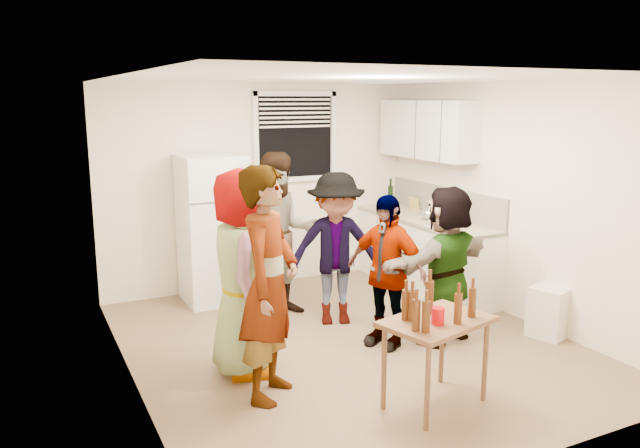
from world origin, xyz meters
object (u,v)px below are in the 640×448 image
wine_bottle (390,206)px  guest_black (384,344)px  refrigerator (213,229)px  guest_back_left (282,313)px  guest_grey (245,371)px  guest_back_right (335,322)px  beer_bottle_table (429,313)px  blue_cup (452,232)px  guest_stripe (271,395)px  kettle (428,220)px  serving_table (434,404)px  beer_bottle_counter (454,229)px  trash_bin (549,312)px  red_cup (438,324)px  guest_orange (443,340)px

wine_bottle → guest_black: 2.76m
refrigerator → guest_back_left: size_ratio=0.96×
guest_grey → guest_back_right: 1.46m
guest_black → beer_bottle_table: bearing=-38.6°
blue_cup → guest_back_right: 1.60m
guest_back_right → guest_grey: bearing=-130.4°
beer_bottle_table → guest_stripe: bearing=153.2°
kettle → guest_back_left: kettle is taller
wine_bottle → blue_cup: 1.71m
guest_stripe → blue_cup: bearing=-27.9°
serving_table → guest_stripe: bearing=146.6°
beer_bottle_counter → serving_table: (-1.59, -1.82, -0.90)m
trash_bin → serving_table: 2.00m
red_cup → guest_stripe: size_ratio=0.07×
serving_table → guest_back_left: bearing=95.8°
guest_back_right → guest_back_left: bearing=149.7°
guest_grey → guest_black: 1.41m
guest_orange → red_cup: bearing=36.0°
trash_bin → guest_black: bearing=161.0°
beer_bottle_counter → blue_cup: bearing=-134.0°
serving_table → trash_bin: bearing=19.0°
beer_bottle_table → red_cup: beer_bottle_table is taller
refrigerator → serving_table: bearing=-76.7°
beer_bottle_counter → guest_grey: bearing=-167.5°
blue_cup → guest_stripe: size_ratio=0.06×
beer_bottle_counter → serving_table: 2.58m
guest_grey → refrigerator: bearing=8.4°
blue_cup → red_cup: bearing=-130.6°
red_cup → guest_back_right: (0.22, 2.03, -0.70)m
guest_black → refrigerator: bearing=-176.8°
red_cup → refrigerator: bearing=101.9°
red_cup → guest_orange: size_ratio=0.08×
kettle → red_cup: size_ratio=1.71×
guest_black → trash_bin: bearing=46.8°
serving_table → guest_grey: 1.65m
blue_cup → beer_bottle_table: size_ratio=0.43×
red_cup → wine_bottle: bearing=62.5°
serving_table → guest_orange: size_ratio=0.54×
kettle → guest_back_right: size_ratio=0.14×
trash_bin → red_cup: 2.12m
blue_cup → guest_back_left: bearing=156.3°
beer_bottle_table → guest_black: (0.27, 1.04, -0.70)m
guest_back_right → guest_orange: bearing=-32.4°
trash_bin → guest_grey: size_ratio=0.28×
serving_table → guest_orange: bearing=49.4°
wine_bottle → blue_cup: bearing=-99.5°
refrigerator → guest_back_right: 1.80m
wine_bottle → guest_stripe: wine_bottle is taller
trash_bin → wine_bottle: bearing=92.9°
red_cup → guest_back_left: bearing=94.3°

